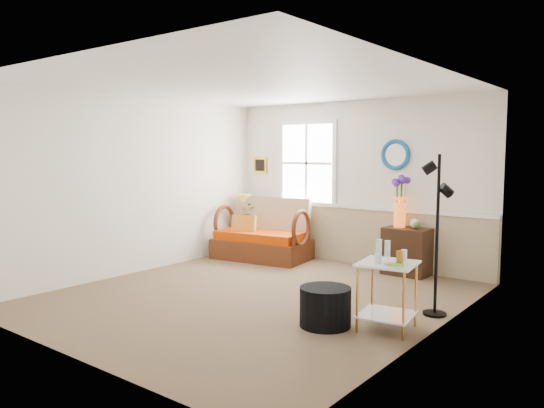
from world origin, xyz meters
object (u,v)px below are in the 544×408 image
Objects in this scene: loveseat at (262,229)px; floor_lamp at (437,236)px; lamp_stand at (245,236)px; cabinet at (407,251)px; side_table at (387,296)px; ottoman at (325,307)px.

floor_lamp is at bearing -27.73° from loveseat.
loveseat is 0.74m from lamp_stand.
loveseat reaches higher than lamp_stand.
cabinet is at bearing 101.20° from floor_lamp.
lamp_stand is 3.03m from cabinet.
lamp_stand is 0.83× the size of side_table.
loveseat is 3.52m from ottoman.
cabinet is 0.39× the size of floor_lamp.
lamp_stand reaches higher than ottoman.
side_table is (0.84, -2.40, 0.00)m from cabinet.
lamp_stand is (-0.63, 0.31, -0.22)m from loveseat.
lamp_stand is 1.09× the size of ottoman.
loveseat is at bearing -168.83° from cabinet.
loveseat is 2.23× the size of side_table.
floor_lamp is at bearing -55.90° from cabinet.
side_table is 0.97m from floor_lamp.
lamp_stand is 4.49m from side_table.
ottoman is (3.31, -2.58, -0.08)m from lamp_stand.
loveseat is at bearing 139.03° from floor_lamp.
lamp_stand is at bearing 149.28° from side_table.
loveseat is 3.79m from side_table.
ottoman is at bearing -48.65° from loveseat.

